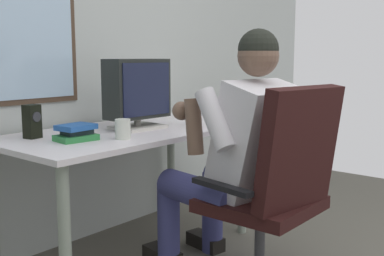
% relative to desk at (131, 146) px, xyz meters
% --- Properties ---
extents(wall_rear, '(5.22, 0.08, 2.71)m').
position_rel_desk_xyz_m(wall_rear, '(-0.01, 0.43, 0.74)').
color(wall_rear, '#BBC2BD').
rests_on(wall_rear, ground).
extents(desk, '(1.47, 0.75, 0.72)m').
position_rel_desk_xyz_m(desk, '(0.00, 0.00, 0.00)').
color(desk, gray).
rests_on(desk, ground).
extents(office_chair, '(0.62, 0.61, 1.00)m').
position_rel_desk_xyz_m(office_chair, '(0.06, -0.91, -0.07)').
color(office_chair, black).
rests_on(office_chair, ground).
extents(person_seated, '(0.58, 0.87, 1.25)m').
position_rel_desk_xyz_m(person_seated, '(0.10, -0.64, 0.02)').
color(person_seated, navy).
rests_on(person_seated, ground).
extents(crt_monitor, '(0.38, 0.23, 0.39)m').
position_rel_desk_xyz_m(crt_monitor, '(0.05, -0.01, 0.30)').
color(crt_monitor, beige).
rests_on(crt_monitor, desk).
extents(wine_glass, '(0.07, 0.07, 0.14)m').
position_rel_desk_xyz_m(wine_glass, '(0.33, -0.21, 0.18)').
color(wine_glass, silver).
rests_on(wine_glass, desk).
extents(desk_speaker, '(0.08, 0.08, 0.17)m').
position_rel_desk_xyz_m(desk_speaker, '(-0.51, 0.16, 0.18)').
color(desk_speaker, black).
rests_on(desk_speaker, desk).
extents(book_stack, '(0.20, 0.15, 0.08)m').
position_rel_desk_xyz_m(book_stack, '(-0.41, -0.06, 0.13)').
color(book_stack, '#2D8240').
rests_on(book_stack, desk).
extents(coffee_mug, '(0.08, 0.08, 0.10)m').
position_rel_desk_xyz_m(coffee_mug, '(-0.23, -0.20, 0.14)').
color(coffee_mug, silver).
rests_on(coffee_mug, desk).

